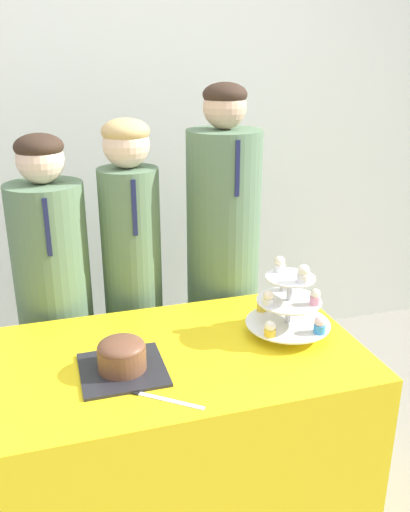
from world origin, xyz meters
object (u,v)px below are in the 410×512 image
cupcake_stand (290,303)px  student_1 (134,295)px  round_cake (122,356)px  student_0 (57,316)px  cake_knife (142,394)px  student_2 (223,279)px

cupcake_stand → student_1: 0.73m
round_cake → cupcake_stand: bearing=6.9°
cupcake_stand → student_0: bearing=145.8°
cake_knife → round_cake: bearing=141.5°
round_cake → cake_knife: size_ratio=1.09×
student_1 → student_2: 0.40m
round_cake → student_1: student_1 is taller
round_cake → student_1: size_ratio=0.18×
cake_knife → student_0: size_ratio=0.17×
student_1 → student_2: student_2 is taller
round_cake → cupcake_stand: cupcake_stand is taller
cake_knife → student_0: 0.79m
cupcake_stand → student_2: student_2 is taller
cupcake_stand → student_2: bearing=97.0°
cupcake_stand → student_0: student_0 is taller
student_1 → student_2: size_ratio=0.92×
round_cake → student_2: student_2 is taller
cake_knife → student_1: size_ratio=0.17×
round_cake → student_0: student_0 is taller
student_2 → cupcake_stand: bearing=-83.0°
cupcake_stand → student_0: (-0.80, 0.54, -0.19)m
round_cake → cake_knife: 0.16m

